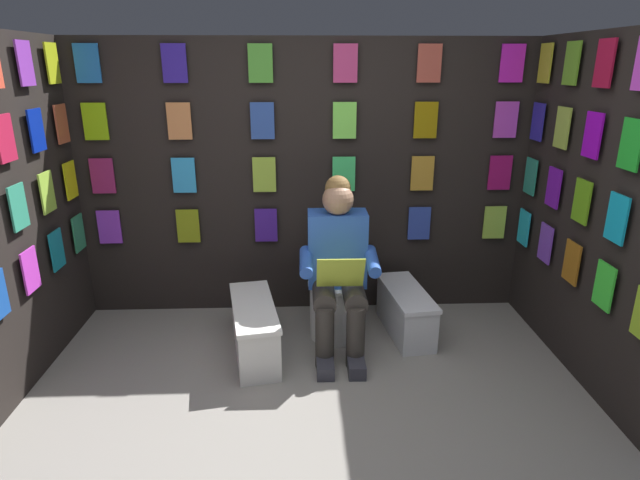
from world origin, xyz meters
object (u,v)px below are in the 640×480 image
Objects in this scene: comic_longbox_near at (406,311)px; person_reading at (338,266)px; toilet at (336,290)px; comic_longbox_far at (254,329)px.

person_reading is at bearing 11.32° from comic_longbox_near.
toilet is 0.54m from comic_longbox_near.
person_reading is (0.00, 0.23, 0.27)m from toilet.
toilet is 0.35m from person_reading.
comic_longbox_near is (-0.51, 0.05, -0.16)m from toilet.
comic_longbox_near is at bearing 174.27° from toilet.
toilet is 0.93× the size of comic_longbox_far.
person_reading is 0.69m from comic_longbox_near.
person_reading is 1.63× the size of comic_longbox_near.
toilet is at bearing -13.30° from comic_longbox_near.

